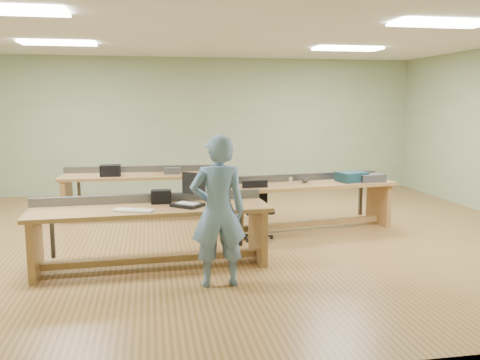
% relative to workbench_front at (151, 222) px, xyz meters
% --- Properties ---
extents(floor, '(10.00, 10.00, 0.00)m').
position_rel_workbench_front_xyz_m(floor, '(1.07, 1.27, -0.56)').
color(floor, '#99673A').
rests_on(floor, ground).
extents(ceiling, '(10.00, 10.00, 0.00)m').
position_rel_workbench_front_xyz_m(ceiling, '(1.07, 1.27, 2.44)').
color(ceiling, silver).
rests_on(ceiling, wall_back).
extents(wall_back, '(10.00, 0.04, 3.00)m').
position_rel_workbench_front_xyz_m(wall_back, '(1.07, 5.27, 0.94)').
color(wall_back, '#94A87F').
rests_on(wall_back, floor).
extents(wall_front, '(10.00, 0.04, 3.00)m').
position_rel_workbench_front_xyz_m(wall_front, '(1.07, -2.73, 0.94)').
color(wall_front, '#94A87F').
rests_on(wall_front, floor).
extents(fluor_panels, '(6.20, 3.50, 0.03)m').
position_rel_workbench_front_xyz_m(fluor_panels, '(1.07, 1.27, 2.41)').
color(fluor_panels, white).
rests_on(fluor_panels, ceiling).
extents(workbench_front, '(2.92, 0.92, 0.86)m').
position_rel_workbench_front_xyz_m(workbench_front, '(0.00, 0.00, 0.00)').
color(workbench_front, '#A87E47').
rests_on(workbench_front, floor).
extents(workbench_mid, '(2.78, 1.09, 0.86)m').
position_rel_workbench_front_xyz_m(workbench_mid, '(2.49, 1.47, -0.00)').
color(workbench_mid, '#A87E47').
rests_on(workbench_mid, floor).
extents(workbench_back, '(2.93, 0.88, 0.86)m').
position_rel_workbench_front_xyz_m(workbench_back, '(-0.09, 2.93, 0.00)').
color(workbench_back, '#A87E47').
rests_on(workbench_back, floor).
extents(person, '(0.62, 0.41, 1.67)m').
position_rel_workbench_front_xyz_m(person, '(0.72, -0.79, 0.28)').
color(person, slate).
rests_on(person, floor).
extents(laptop_base, '(0.44, 0.43, 0.04)m').
position_rel_workbench_front_xyz_m(laptop_base, '(0.44, -0.05, 0.21)').
color(laptop_base, black).
rests_on(laptop_base, workbench_front).
extents(laptop_screen, '(0.27, 0.23, 0.27)m').
position_rel_workbench_front_xyz_m(laptop_screen, '(0.53, 0.05, 0.46)').
color(laptop_screen, black).
rests_on(laptop_screen, laptop_base).
extents(keyboard, '(0.48, 0.32, 0.03)m').
position_rel_workbench_front_xyz_m(keyboard, '(-0.20, -0.25, 0.21)').
color(keyboard, beige).
rests_on(keyboard, workbench_front).
extents(trackball_mouse, '(0.15, 0.17, 0.06)m').
position_rel_workbench_front_xyz_m(trackball_mouse, '(0.79, -0.25, 0.22)').
color(trackball_mouse, white).
rests_on(trackball_mouse, workbench_front).
extents(camera_bag, '(0.26, 0.17, 0.17)m').
position_rel_workbench_front_xyz_m(camera_bag, '(0.13, 0.20, 0.28)').
color(camera_bag, black).
rests_on(camera_bag, workbench_front).
extents(task_chair, '(0.48, 0.48, 0.85)m').
position_rel_workbench_front_xyz_m(task_chair, '(1.55, 1.03, -0.24)').
color(task_chair, black).
rests_on(task_chair, floor).
extents(parts_bin_teal, '(0.50, 0.42, 0.15)m').
position_rel_workbench_front_xyz_m(parts_bin_teal, '(3.20, 1.49, 0.27)').
color(parts_bin_teal, '#12313C').
rests_on(parts_bin_teal, workbench_mid).
extents(parts_bin_grey, '(0.45, 0.32, 0.12)m').
position_rel_workbench_front_xyz_m(parts_bin_grey, '(3.50, 1.44, 0.25)').
color(parts_bin_grey, '#333335').
rests_on(parts_bin_grey, workbench_mid).
extents(mug, '(0.13, 0.13, 0.10)m').
position_rel_workbench_front_xyz_m(mug, '(2.42, 1.51, 0.24)').
color(mug, '#333335').
rests_on(mug, workbench_mid).
extents(drinks_can, '(0.07, 0.07, 0.11)m').
position_rel_workbench_front_xyz_m(drinks_can, '(2.16, 1.40, 0.25)').
color(drinks_can, silver).
rests_on(drinks_can, workbench_mid).
extents(storage_box_back, '(0.34, 0.25, 0.19)m').
position_rel_workbench_front_xyz_m(storage_box_back, '(-0.68, 2.79, 0.29)').
color(storage_box_back, black).
rests_on(storage_box_back, workbench_back).
extents(tray_back, '(0.32, 0.26, 0.11)m').
position_rel_workbench_front_xyz_m(tray_back, '(0.39, 2.91, 0.25)').
color(tray_back, '#333335').
rests_on(tray_back, workbench_back).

